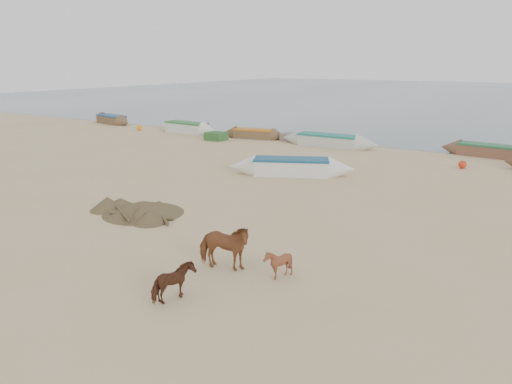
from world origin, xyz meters
TOP-DOWN VIEW (x-y plane):
  - ground at (0.00, 0.00)m, footprint 140.00×140.00m
  - sea at (0.00, 82.00)m, footprint 160.00×160.00m
  - cow_adult at (1.85, -0.62)m, footprint 1.76×1.12m
  - calf_front at (3.44, -0.29)m, footprint 1.01×0.97m
  - calf_right at (1.96, -2.83)m, footprint 0.97×1.08m
  - near_canoe at (-2.35, 11.12)m, footprint 6.46×3.97m
  - debris_pile at (-4.00, 2.08)m, footprint 4.14×4.14m
  - waterline_canoes at (-0.06, 20.66)m, footprint 61.20×5.45m
  - beach_clutter at (4.28, 19.67)m, footprint 46.24×4.40m

SIDE VIEW (x-z plane):
  - ground at x=0.00m, z-range 0.00..0.00m
  - sea at x=0.00m, z-range 0.01..0.01m
  - debris_pile at x=-4.00m, z-range 0.00..0.50m
  - beach_clutter at x=4.28m, z-range -0.02..0.62m
  - waterline_canoes at x=-0.06m, z-range -0.04..0.87m
  - calf_front at x=3.44m, z-range 0.00..0.86m
  - near_canoe at x=-2.35m, z-range 0.00..0.89m
  - calf_right at x=1.96m, z-range 0.00..0.95m
  - cow_adult at x=1.85m, z-range 0.00..1.38m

